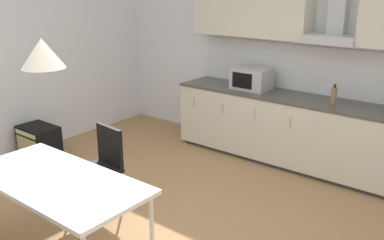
{
  "coord_description": "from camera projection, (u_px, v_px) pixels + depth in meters",
  "views": [
    {
      "loc": [
        2.44,
        -2.31,
        2.24
      ],
      "look_at": [
        0.09,
        0.68,
        1.0
      ],
      "focal_mm": 40.0,
      "sensor_mm": 36.0,
      "label": 1
    }
  ],
  "objects": [
    {
      "name": "upper_wall_cabinets",
      "position": [
        336.0,
        12.0,
        4.86
      ],
      "size": [
        3.84,
        0.4,
        0.72
      ],
      "color": "beige"
    },
    {
      "name": "backsplash_tile",
      "position": [
        334.0,
        73.0,
        5.2
      ],
      "size": [
        3.84,
        0.02,
        0.59
      ],
      "primitive_type": "cube",
      "color": "silver",
      "rests_on": "kitchen_counter"
    },
    {
      "name": "pendant_lamp",
      "position": [
        42.0,
        53.0,
        3.11
      ],
      "size": [
        0.32,
        0.32,
        0.22
      ],
      "primitive_type": "cone",
      "color": "silver"
    },
    {
      "name": "kitchen_counter",
      "position": [
        319.0,
        136.0,
        5.2
      ],
      "size": [
        3.86,
        0.67,
        0.88
      ],
      "color": "#333333",
      "rests_on": "ground_plane"
    },
    {
      "name": "chair_far_left",
      "position": [
        102.0,
        161.0,
        4.26
      ],
      "size": [
        0.44,
        0.44,
        0.87
      ],
      "color": "black",
      "rests_on": "ground_plane"
    },
    {
      "name": "wall_back",
      "position": [
        290.0,
        48.0,
        5.55
      ],
      "size": [
        6.57,
        0.1,
        2.81
      ],
      "primitive_type": "cube",
      "color": "silver",
      "rests_on": "ground_plane"
    },
    {
      "name": "microwave",
      "position": [
        251.0,
        79.0,
        5.59
      ],
      "size": [
        0.48,
        0.35,
        0.28
      ],
      "color": "#ADADB2",
      "rests_on": "kitchen_counter"
    },
    {
      "name": "bottle_brown",
      "position": [
        334.0,
        96.0,
        4.92
      ],
      "size": [
        0.06,
        0.06,
        0.24
      ],
      "color": "brown",
      "rests_on": "kitchen_counter"
    },
    {
      "name": "dining_table",
      "position": [
        57.0,
        184.0,
        3.44
      ],
      "size": [
        1.59,
        0.76,
        0.73
      ],
      "color": "white",
      "rests_on": "ground_plane"
    },
    {
      "name": "guitar_amp",
      "position": [
        39.0,
        142.0,
        5.62
      ],
      "size": [
        0.52,
        0.37,
        0.44
      ],
      "color": "black",
      "rests_on": "ground_plane"
    }
  ]
}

